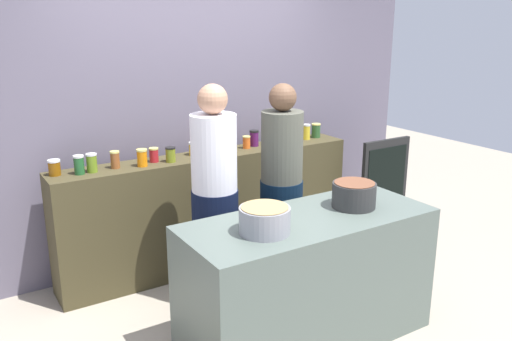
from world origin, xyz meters
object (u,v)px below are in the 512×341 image
(cooking_pot_center, at_px, (354,195))
(preserve_jar_10, at_px, (247,142))
(preserve_jar_4, at_px, (142,158))
(preserve_jar_9, at_px, (229,146))
(preserve_jar_7, at_px, (194,149))
(chalkboard_sign, at_px, (384,191))
(preserve_jar_3, at_px, (115,160))
(preserve_jar_1, at_px, (79,165))
(preserve_jar_0, at_px, (54,168))
(preserve_jar_11, at_px, (254,138))
(preserve_jar_6, at_px, (171,155))
(preserve_jar_13, at_px, (287,136))
(preserve_jar_12, at_px, (277,138))
(preserve_jar_15, at_px, (316,130))
(preserve_jar_5, at_px, (154,155))
(preserve_jar_14, at_px, (307,132))
(cooking_pot_left, at_px, (265,220))
(preserve_jar_2, at_px, (92,163))
(cook_in_cap, at_px, (281,197))
(preserve_jar_8, at_px, (214,148))

(cooking_pot_center, bearing_deg, preserve_jar_10, 89.94)
(preserve_jar_4, distance_m, preserve_jar_9, 0.80)
(preserve_jar_7, distance_m, chalkboard_sign, 1.91)
(preserve_jar_9, bearing_deg, preserve_jar_3, 178.91)
(preserve_jar_3, distance_m, preserve_jar_10, 1.20)
(preserve_jar_1, distance_m, chalkboard_sign, 2.82)
(preserve_jar_0, bearing_deg, preserve_jar_4, -9.39)
(preserve_jar_11, height_order, cooking_pot_center, preserve_jar_11)
(preserve_jar_6, distance_m, preserve_jar_13, 1.22)
(preserve_jar_1, relative_size, preserve_jar_12, 1.14)
(preserve_jar_7, bearing_deg, preserve_jar_15, -0.09)
(preserve_jar_7, xyz_separation_m, cooking_pot_center, (0.50, -1.45, -0.09))
(preserve_jar_11, relative_size, preserve_jar_15, 1.07)
(preserve_jar_15, bearing_deg, preserve_jar_10, -178.03)
(preserve_jar_7, bearing_deg, preserve_jar_5, -175.34)
(preserve_jar_14, height_order, cooking_pot_center, preserve_jar_14)
(preserve_jar_10, distance_m, cooking_pot_left, 1.67)
(preserve_jar_2, distance_m, preserve_jar_14, 2.06)
(preserve_jar_1, xyz_separation_m, preserve_jar_13, (1.94, 0.07, -0.02))
(cooking_pot_left, bearing_deg, chalkboard_sign, 26.03)
(preserve_jar_6, bearing_deg, preserve_jar_4, -179.46)
(chalkboard_sign, bearing_deg, preserve_jar_11, 154.91)
(preserve_jar_4, bearing_deg, cooking_pot_center, -53.27)
(preserve_jar_15, height_order, cook_in_cap, cook_in_cap)
(preserve_jar_9, bearing_deg, preserve_jar_5, 176.95)
(preserve_jar_12, bearing_deg, preserve_jar_13, 20.48)
(preserve_jar_3, bearing_deg, preserve_jar_12, -0.33)
(preserve_jar_11, relative_size, preserve_jar_12, 1.14)
(cooking_pot_center, bearing_deg, preserve_jar_14, 64.57)
(preserve_jar_6, bearing_deg, preserve_jar_1, 177.15)
(preserve_jar_8, height_order, cook_in_cap, cook_in_cap)
(preserve_jar_0, distance_m, preserve_jar_13, 2.10)
(preserve_jar_5, relative_size, preserve_jar_8, 1.00)
(preserve_jar_5, distance_m, preserve_jar_8, 0.52)
(preserve_jar_3, xyz_separation_m, preserve_jar_7, (0.70, 0.05, -0.01))
(preserve_jar_6, bearing_deg, preserve_jar_0, 173.30)
(preserve_jar_12, xyz_separation_m, cook_in_cap, (-0.40, -0.65, -0.32))
(preserve_jar_15, bearing_deg, preserve_jar_13, 179.96)
(preserve_jar_4, bearing_deg, preserve_jar_0, 170.61)
(preserve_jar_4, bearing_deg, preserve_jar_2, 173.42)
(preserve_jar_4, bearing_deg, preserve_jar_6, 0.54)
(preserve_jar_6, bearing_deg, chalkboard_sign, -11.87)
(cooking_pot_left, height_order, cook_in_cap, cook_in_cap)
(preserve_jar_7, xyz_separation_m, preserve_jar_11, (0.61, 0.01, 0.02))
(preserve_jar_0, distance_m, preserve_jar_11, 1.75)
(preserve_jar_5, relative_size, preserve_jar_10, 1.05)
(preserve_jar_3, xyz_separation_m, preserve_jar_9, (1.00, -0.02, -0.02))
(chalkboard_sign, bearing_deg, cook_in_cap, -172.12)
(preserve_jar_1, xyz_separation_m, preserve_jar_14, (2.16, 0.04, 0.00))
(preserve_jar_3, xyz_separation_m, preserve_jar_11, (1.31, 0.06, 0.01))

